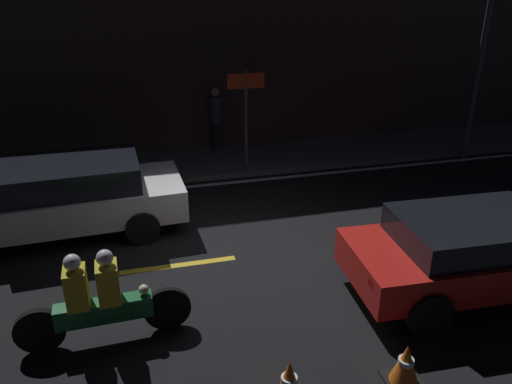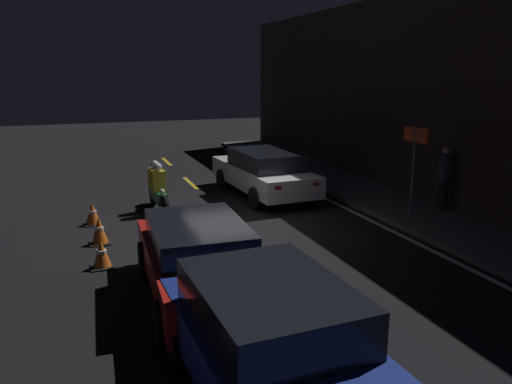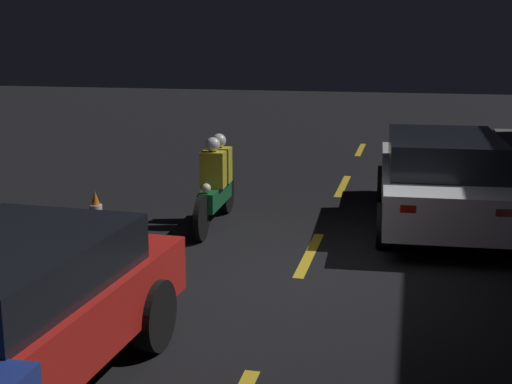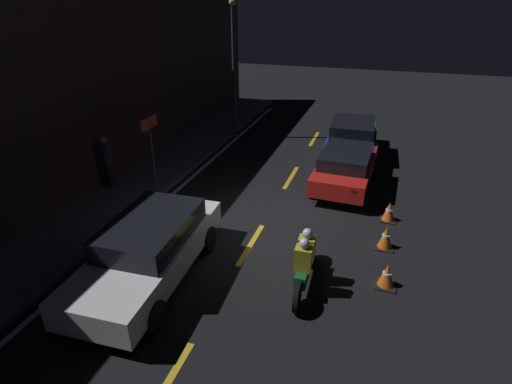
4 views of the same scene
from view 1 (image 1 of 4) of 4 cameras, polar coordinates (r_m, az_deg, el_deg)
name	(u,v)px [view 1 (image 1 of 4)]	position (r m, az deg, el deg)	size (l,w,h in m)	color
ground_plane	(235,258)	(8.97, -2.43, -7.52)	(56.00, 56.00, 0.00)	black
raised_curb	(197,163)	(13.17, -6.78, 3.29)	(28.00, 2.21, 0.13)	#4C4C4F
building_front	(184,39)	(13.67, -8.18, 16.89)	(28.00, 0.30, 6.09)	#382D28
lane_dash_c	(179,265)	(8.85, -8.84, -8.26)	(2.00, 0.14, 0.01)	gold
lane_dash_d	(411,234)	(10.17, 17.30, -4.62)	(2.00, 0.14, 0.01)	gold
lane_solid_kerb	(205,185)	(11.94, -5.85, 0.79)	(25.20, 0.14, 0.01)	silver
sedan_white	(64,196)	(10.14, -21.13, -0.45)	(4.67, 2.09, 1.43)	silver
taxi_red	(478,251)	(8.48, 24.00, -6.13)	(4.19, 1.98, 1.32)	red
motorcycle	(98,301)	(7.13, -17.62, -11.74)	(2.35, 0.38, 1.40)	black
traffic_cone_mid	(289,383)	(6.21, 3.80, -20.92)	(0.46, 0.46, 0.63)	black
traffic_cone_far	(406,364)	(6.71, 16.72, -18.35)	(0.46, 0.46, 0.57)	black
pedestrian	(216,119)	(13.70, -4.56, 8.35)	(0.34, 0.34, 1.71)	black
shop_sign	(246,100)	(12.26, -1.17, 10.47)	(0.90, 0.08, 2.40)	#4C4C51
street_lamp	(485,35)	(14.04, 24.68, 16.02)	(0.28, 0.28, 5.76)	#333338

